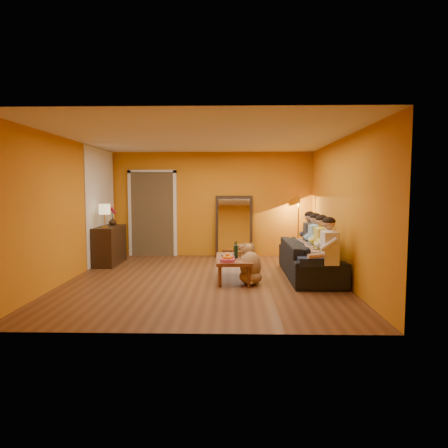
{
  "coord_description": "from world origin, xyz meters",
  "views": [
    {
      "loc": [
        0.53,
        -7.26,
        1.68
      ],
      "look_at": [
        0.35,
        0.5,
        1.0
      ],
      "focal_mm": 32.0,
      "sensor_mm": 36.0,
      "label": 1
    }
  ],
  "objects_px": {
    "mirror_frame": "(234,226)",
    "sofa": "(310,259)",
    "table_lamp": "(105,216)",
    "dog": "(251,263)",
    "person_mid_left": "(322,249)",
    "sideboard": "(110,245)",
    "coffee_table": "(233,269)",
    "vase": "(113,221)",
    "person_mid_right": "(316,245)",
    "person_far_right": "(310,241)",
    "floor_lamp": "(298,229)",
    "tumbler": "(240,254)",
    "laptop": "(243,254)",
    "person_far_left": "(329,254)",
    "wine_bottle": "(236,250)"
  },
  "relations": [
    {
      "from": "sofa",
      "to": "floor_lamp",
      "type": "height_order",
      "value": "floor_lamp"
    },
    {
      "from": "person_mid_left",
      "to": "person_far_right",
      "type": "xyz_separation_m",
      "value": [
        0.0,
        1.1,
        0.0
      ]
    },
    {
      "from": "dog",
      "to": "person_mid_left",
      "type": "relative_size",
      "value": 0.6
    },
    {
      "from": "person_mid_left",
      "to": "person_mid_right",
      "type": "height_order",
      "value": "same"
    },
    {
      "from": "sideboard",
      "to": "vase",
      "type": "relative_size",
      "value": 6.49
    },
    {
      "from": "table_lamp",
      "to": "person_far_left",
      "type": "height_order",
      "value": "table_lamp"
    },
    {
      "from": "coffee_table",
      "to": "tumbler",
      "type": "relative_size",
      "value": 11.34
    },
    {
      "from": "wine_bottle",
      "to": "laptop",
      "type": "bearing_deg",
      "value": 72.0
    },
    {
      "from": "dog",
      "to": "laptop",
      "type": "xyz_separation_m",
      "value": [
        -0.13,
        0.62,
        0.07
      ]
    },
    {
      "from": "sideboard",
      "to": "person_mid_left",
      "type": "bearing_deg",
      "value": -20.83
    },
    {
      "from": "floor_lamp",
      "to": "person_far_right",
      "type": "xyz_separation_m",
      "value": [
        0.03,
        -1.36,
        -0.11
      ]
    },
    {
      "from": "table_lamp",
      "to": "person_mid_left",
      "type": "xyz_separation_m",
      "value": [
        4.37,
        -1.36,
        -0.49
      ]
    },
    {
      "from": "person_far_right",
      "to": "dog",
      "type": "bearing_deg",
      "value": -136.32
    },
    {
      "from": "sofa",
      "to": "person_far_right",
      "type": "height_order",
      "value": "person_far_right"
    },
    {
      "from": "person_mid_right",
      "to": "tumbler",
      "type": "height_order",
      "value": "person_mid_right"
    },
    {
      "from": "laptop",
      "to": "table_lamp",
      "type": "bearing_deg",
      "value": 161.88
    },
    {
      "from": "tumbler",
      "to": "person_far_right",
      "type": "bearing_deg",
      "value": 29.68
    },
    {
      "from": "person_far_right",
      "to": "wine_bottle",
      "type": "distance_m",
      "value": 1.85
    },
    {
      "from": "table_lamp",
      "to": "person_far_left",
      "type": "relative_size",
      "value": 0.42
    },
    {
      "from": "person_mid_left",
      "to": "person_far_right",
      "type": "relative_size",
      "value": 1.0
    },
    {
      "from": "mirror_frame",
      "to": "table_lamp",
      "type": "distance_m",
      "value": 3.13
    },
    {
      "from": "tumbler",
      "to": "coffee_table",
      "type": "bearing_deg",
      "value": -135.0
    },
    {
      "from": "person_far_left",
      "to": "vase",
      "type": "bearing_deg",
      "value": 150.6
    },
    {
      "from": "table_lamp",
      "to": "laptop",
      "type": "bearing_deg",
      "value": -16.52
    },
    {
      "from": "person_mid_right",
      "to": "laptop",
      "type": "bearing_deg",
      "value": -177.47
    },
    {
      "from": "person_mid_left",
      "to": "person_mid_right",
      "type": "bearing_deg",
      "value": 90.0
    },
    {
      "from": "coffee_table",
      "to": "person_mid_right",
      "type": "distance_m",
      "value": 1.7
    },
    {
      "from": "dog",
      "to": "person_far_left",
      "type": "xyz_separation_m",
      "value": [
        1.29,
        -0.42,
        0.24
      ]
    },
    {
      "from": "sofa",
      "to": "coffee_table",
      "type": "xyz_separation_m",
      "value": [
        -1.47,
        -0.31,
        -0.13
      ]
    },
    {
      "from": "laptop",
      "to": "floor_lamp",
      "type": "bearing_deg",
      "value": 53.31
    },
    {
      "from": "mirror_frame",
      "to": "sofa",
      "type": "height_order",
      "value": "mirror_frame"
    },
    {
      "from": "person_mid_left",
      "to": "mirror_frame",
      "type": "bearing_deg",
      "value": 119.94
    },
    {
      "from": "tumbler",
      "to": "person_mid_left",
      "type": "bearing_deg",
      "value": -9.87
    },
    {
      "from": "tumbler",
      "to": "floor_lamp",
      "type": "bearing_deg",
      "value": 56.71
    },
    {
      "from": "table_lamp",
      "to": "sofa",
      "type": "xyz_separation_m",
      "value": [
        4.24,
        -0.91,
        -0.77
      ]
    },
    {
      "from": "sideboard",
      "to": "sofa",
      "type": "distance_m",
      "value": 4.41
    },
    {
      "from": "dog",
      "to": "sideboard",
      "type": "bearing_deg",
      "value": 167.88
    },
    {
      "from": "table_lamp",
      "to": "person_far_right",
      "type": "distance_m",
      "value": 4.41
    },
    {
      "from": "coffee_table",
      "to": "vase",
      "type": "relative_size",
      "value": 6.71
    },
    {
      "from": "floor_lamp",
      "to": "tumbler",
      "type": "xyz_separation_m",
      "value": [
        -1.45,
        -2.21,
        -0.25
      ]
    },
    {
      "from": "mirror_frame",
      "to": "table_lamp",
      "type": "xyz_separation_m",
      "value": [
        -2.79,
        -1.38,
        0.34
      ]
    },
    {
      "from": "person_mid_right",
      "to": "laptop",
      "type": "distance_m",
      "value": 1.43
    },
    {
      "from": "person_far_left",
      "to": "person_far_right",
      "type": "relative_size",
      "value": 1.0
    },
    {
      "from": "person_mid_right",
      "to": "person_far_right",
      "type": "relative_size",
      "value": 1.0
    },
    {
      "from": "laptop",
      "to": "dog",
      "type": "bearing_deg",
      "value": -79.94
    },
    {
      "from": "table_lamp",
      "to": "wine_bottle",
      "type": "distance_m",
      "value": 3.14
    },
    {
      "from": "vase",
      "to": "sideboard",
      "type": "bearing_deg",
      "value": -90.0
    },
    {
      "from": "coffee_table",
      "to": "person_far_left",
      "type": "xyz_separation_m",
      "value": [
        1.6,
        -0.69,
        0.4
      ]
    },
    {
      "from": "coffee_table",
      "to": "person_mid_left",
      "type": "xyz_separation_m",
      "value": [
        1.6,
        -0.14,
        0.4
      ]
    },
    {
      "from": "table_lamp",
      "to": "wine_bottle",
      "type": "height_order",
      "value": "table_lamp"
    }
  ]
}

